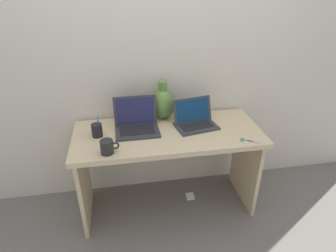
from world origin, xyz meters
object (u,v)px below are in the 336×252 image
coffee_mug (107,147)px  scissors (246,140)px  laptop_left (136,122)px  laptop_right (194,119)px  pen_cup (97,130)px  green_vase (163,103)px  power_brick (190,196)px

coffee_mug → scissors: 0.99m
laptop_left → laptop_right: 0.46m
coffee_mug → pen_cup: pen_cup is taller
green_vase → coffee_mug: 0.65m
laptop_right → scissors: bearing=-43.7°
laptop_left → laptop_right: bearing=-1.6°
laptop_left → green_vase: (0.23, 0.16, 0.07)m
coffee_mug → scissors: coffee_mug is taller
laptop_left → green_vase: bearing=34.4°
green_vase → scissors: (0.54, -0.47, -0.13)m
laptop_right → scissors: laptop_right is taller
coffee_mug → power_brick: coffee_mug is taller
green_vase → power_brick: size_ratio=4.60×
pen_cup → power_brick: size_ratio=2.51×
laptop_right → pen_cup: laptop_right is taller
green_vase → power_brick: 0.91m
laptop_right → green_vase: green_vase is taller
coffee_mug → power_brick: (0.67, 0.27, -0.78)m
laptop_right → power_brick: (-0.01, -0.02, -0.78)m
green_vase → pen_cup: 0.58m
laptop_left → pen_cup: 0.30m
coffee_mug → power_brick: size_ratio=1.84×
laptop_left → coffee_mug: (-0.22, -0.30, -0.02)m
laptop_right → pen_cup: bearing=-176.4°
laptop_right → green_vase: 0.29m
green_vase → coffee_mug: size_ratio=2.50×
pen_cup → scissors: bearing=-13.3°
laptop_right → green_vase: (-0.23, 0.17, 0.08)m
laptop_left → power_brick: (0.45, -0.04, -0.80)m
laptop_right → coffee_mug: (-0.68, -0.29, -0.01)m
laptop_left → scissors: laptop_left is taller
scissors → power_brick: bearing=139.6°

